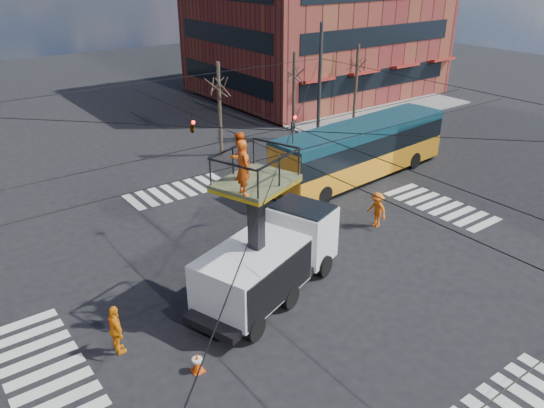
{
  "coord_description": "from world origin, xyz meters",
  "views": [
    {
      "loc": [
        -11.91,
        -14.83,
        11.74
      ],
      "look_at": [
        0.05,
        1.29,
        2.39
      ],
      "focal_mm": 35.0,
      "sensor_mm": 36.0,
      "label": 1
    }
  ],
  "objects": [
    {
      "name": "crosswalks",
      "position": [
        0.0,
        0.0,
        0.01
      ],
      "size": [
        22.4,
        22.4,
        0.02
      ],
      "primitive_type": null,
      "color": "silver",
      "rests_on": "ground"
    },
    {
      "name": "tree_b",
      "position": [
        11.0,
        13.5,
        4.63
      ],
      "size": [
        2.0,
        2.0,
        6.0
      ],
      "color": "#382B21",
      "rests_on": "ground"
    },
    {
      "name": "worker_ground",
      "position": [
        -7.77,
        -0.84,
        0.89
      ],
      "size": [
        0.44,
        1.05,
        1.78
      ],
      "primitive_type": "imported",
      "rotation": [
        0.0,
        0.0,
        1.56
      ],
      "color": "orange",
      "rests_on": "ground"
    },
    {
      "name": "utility_truck",
      "position": [
        -1.77,
        -0.98,
        2.13
      ],
      "size": [
        7.37,
        4.5,
        6.74
      ],
      "rotation": [
        0.0,
        0.0,
        0.34
      ],
      "color": "black",
      "rests_on": "ground"
    },
    {
      "name": "traffic_cone",
      "position": [
        -6.14,
        -3.15,
        0.35
      ],
      "size": [
        0.36,
        0.36,
        0.69
      ],
      "primitive_type": "cone",
      "color": "#E64609",
      "rests_on": "ground"
    },
    {
      "name": "building_ne",
      "position": [
        21.98,
        23.98,
        7.0
      ],
      "size": [
        20.06,
        16.06,
        14.0
      ],
      "color": "maroon",
      "rests_on": "ground"
    },
    {
      "name": "ground",
      "position": [
        0.0,
        0.0,
        0.0
      ],
      "size": [
        120.0,
        120.0,
        0.0
      ],
      "primitive_type": "plane",
      "color": "black",
      "rests_on": "ground"
    },
    {
      "name": "city_bus",
      "position": [
        9.48,
        5.37,
        1.73
      ],
      "size": [
        12.38,
        3.56,
        3.2
      ],
      "rotation": [
        0.0,
        0.0,
        0.08
      ],
      "color": "orange",
      "rests_on": "ground"
    },
    {
      "name": "overhead_network",
      "position": [
        -0.07,
        0.4,
        4.29
      ],
      "size": [
        24.24,
        24.24,
        8.0
      ],
      "color": "#2D2D30",
      "rests_on": "ground"
    },
    {
      "name": "tree_a",
      "position": [
        5.0,
        13.5,
        4.63
      ],
      "size": [
        2.0,
        2.0,
        6.0
      ],
      "color": "#382B21",
      "rests_on": "ground"
    },
    {
      "name": "tree_c",
      "position": [
        17.0,
        13.5,
        4.63
      ],
      "size": [
        2.0,
        2.0,
        6.0
      ],
      "color": "#382B21",
      "rests_on": "ground"
    },
    {
      "name": "sidewalk_ne",
      "position": [
        21.0,
        21.0,
        0.06
      ],
      "size": [
        18.0,
        18.0,
        0.12
      ],
      "primitive_type": "cube",
      "color": "slate",
      "rests_on": "ground"
    },
    {
      "name": "flagger",
      "position": [
        5.62,
        0.43,
        0.87
      ],
      "size": [
        0.66,
        1.13,
        1.73
      ],
      "primitive_type": "imported",
      "rotation": [
        0.0,
        0.0,
        -1.59
      ],
      "color": "orange",
      "rests_on": "ground"
    }
  ]
}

